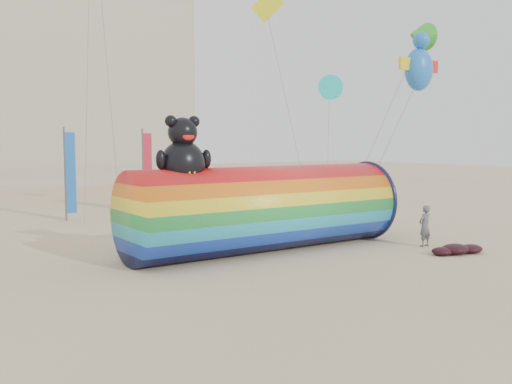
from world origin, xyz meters
TOP-DOWN VIEW (x-y plane):
  - ground at (0.00, 0.00)m, footprint 160.00×160.00m
  - windsock_assembly at (0.99, 1.54)m, footprint 11.76×3.58m
  - kite_handler at (6.95, -1.61)m, footprint 0.66×0.46m
  - fabric_bundle at (6.83, -3.33)m, footprint 2.62×1.35m
  - festival_banners at (0.59, 15.72)m, footprint 5.96×1.71m

SIDE VIEW (x-z plane):
  - ground at x=0.00m, z-range 0.00..0.00m
  - fabric_bundle at x=6.83m, z-range -0.03..0.37m
  - kite_handler at x=6.95m, z-range 0.00..1.74m
  - windsock_assembly at x=0.99m, z-range -0.91..4.51m
  - festival_banners at x=0.59m, z-range 0.04..5.24m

